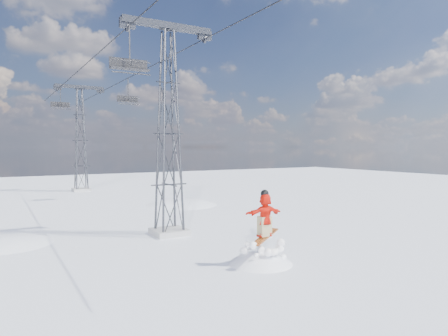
{
  "coord_description": "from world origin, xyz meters",
  "views": [
    {
      "loc": [
        -7.47,
        -12.21,
        4.79
      ],
      "look_at": [
        2.26,
        4.54,
        3.77
      ],
      "focal_mm": 32.0,
      "sensor_mm": 36.0,
      "label": 1
    }
  ],
  "objects_px": {
    "lift_tower_far": "(81,141)",
    "lift_chair_near": "(129,65)",
    "snowboarder_jump": "(260,302)",
    "lift_tower_near": "(169,135)"
  },
  "relations": [
    {
      "from": "lift_tower_far",
      "to": "lift_chair_near",
      "type": "distance_m",
      "value": 25.61
    },
    {
      "from": "lift_tower_far",
      "to": "lift_chair_near",
      "type": "height_order",
      "value": "lift_tower_far"
    },
    {
      "from": "snowboarder_jump",
      "to": "lift_chair_near",
      "type": "xyz_separation_m",
      "value": [
        -3.36,
        6.69,
        10.53
      ]
    },
    {
      "from": "lift_tower_near",
      "to": "snowboarder_jump",
      "type": "height_order",
      "value": "lift_tower_near"
    },
    {
      "from": "lift_tower_near",
      "to": "lift_tower_far",
      "type": "xyz_separation_m",
      "value": [
        0.0,
        25.0,
        0.0
      ]
    },
    {
      "from": "lift_tower_far",
      "to": "lift_chair_near",
      "type": "relative_size",
      "value": 4.7
    },
    {
      "from": "lift_chair_near",
      "to": "lift_tower_near",
      "type": "bearing_deg",
      "value": 7.33
    },
    {
      "from": "snowboarder_jump",
      "to": "lift_chair_near",
      "type": "relative_size",
      "value": 2.89
    },
    {
      "from": "lift_chair_near",
      "to": "snowboarder_jump",
      "type": "bearing_deg",
      "value": -63.36
    },
    {
      "from": "lift_tower_near",
      "to": "lift_chair_near",
      "type": "distance_m",
      "value": 4.09
    }
  ]
}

